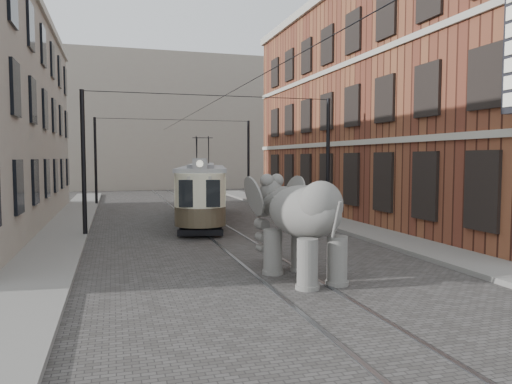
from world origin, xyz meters
name	(u,v)px	position (x,y,z in m)	size (l,w,h in m)	color
ground	(258,258)	(0.00, 0.00, 0.00)	(120.00, 120.00, 0.00)	#464341
tram_rails	(258,258)	(0.00, 0.00, 0.01)	(1.54, 80.00, 0.02)	slate
sidewalk_right	(418,247)	(6.00, 0.00, 0.07)	(2.00, 60.00, 0.15)	slate
sidewalk_left	(41,269)	(-6.50, 0.00, 0.07)	(2.00, 60.00, 0.15)	slate
brick_building	(401,108)	(11.00, 9.00, 6.00)	(8.00, 26.00, 12.00)	brown
distant_block	(155,124)	(0.00, 40.00, 7.00)	(28.00, 10.00, 14.00)	gray
catenary	(219,164)	(-0.20, 5.00, 3.00)	(11.00, 30.20, 6.00)	black
tram	(203,179)	(-0.04, 9.76, 2.16)	(2.24, 10.88, 4.32)	beige
elephant	(304,227)	(0.41, -2.96, 1.41)	(2.53, 4.59, 2.81)	#5F5D58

